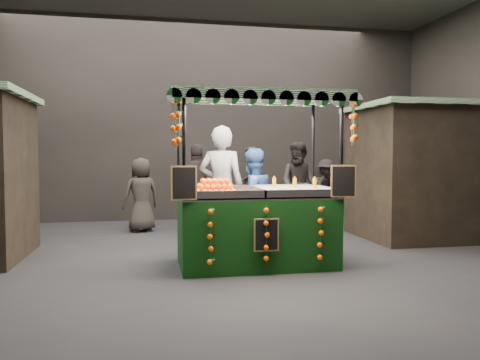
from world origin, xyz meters
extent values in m
plane|color=black|center=(0.00, 0.00, 0.00)|extent=(12.00, 12.00, 0.00)
cube|color=black|center=(0.00, 5.00, 2.50)|extent=(12.00, 0.10, 5.00)
cube|color=black|center=(4.40, 1.50, 1.25)|extent=(2.80, 2.00, 2.50)
cube|color=#104B19|center=(4.40, 1.50, 2.55)|extent=(3.00, 2.20, 0.10)
cube|color=black|center=(0.46, -0.18, 0.50)|extent=(2.22, 1.21, 1.01)
cube|color=#B4B7BB|center=(0.46, -0.18, 1.03)|extent=(2.22, 1.21, 0.04)
cylinder|color=black|center=(-0.62, -0.75, 1.21)|extent=(0.05, 0.05, 2.42)
cylinder|color=black|center=(1.54, -0.75, 1.21)|extent=(0.05, 0.05, 2.42)
cylinder|color=black|center=(-0.62, 0.40, 1.21)|extent=(0.05, 0.05, 2.42)
cylinder|color=black|center=(1.54, 0.40, 1.21)|extent=(0.05, 0.05, 2.42)
cube|color=#104B19|center=(0.46, -0.18, 2.46)|extent=(2.47, 1.46, 0.08)
cube|color=white|center=(1.07, -0.18, 1.09)|extent=(0.99, 1.09, 0.08)
cube|color=black|center=(-0.63, -0.81, 1.26)|extent=(0.34, 0.10, 0.44)
cube|color=black|center=(1.55, -0.81, 1.26)|extent=(0.34, 0.10, 0.44)
cube|color=black|center=(0.46, -0.82, 0.55)|extent=(0.34, 0.03, 0.44)
imported|color=slate|center=(0.13, 0.96, 1.06)|extent=(0.90, 0.74, 2.11)
imported|color=navy|center=(0.64, 0.92, 0.87)|extent=(1.03, 0.92, 1.73)
imported|color=#292621|center=(-4.00, 3.36, 0.94)|extent=(0.81, 0.69, 1.88)
imported|color=black|center=(2.26, 3.24, 0.96)|extent=(1.19, 1.14, 1.93)
imported|color=#2E2625|center=(-0.06, 3.07, 0.93)|extent=(1.11, 0.51, 1.86)
imported|color=black|center=(3.42, 4.60, 0.76)|extent=(1.10, 1.08, 1.52)
imported|color=#2A2522|center=(-1.25, 3.26, 0.78)|extent=(0.90, 0.75, 1.57)
imported|color=black|center=(4.50, 2.92, 0.88)|extent=(1.58, 1.47, 1.77)
imported|color=#272320|center=(1.27, 4.02, 0.91)|extent=(0.45, 0.67, 1.82)
camera|label=1|loc=(-1.05, -6.83, 1.61)|focal=35.04mm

